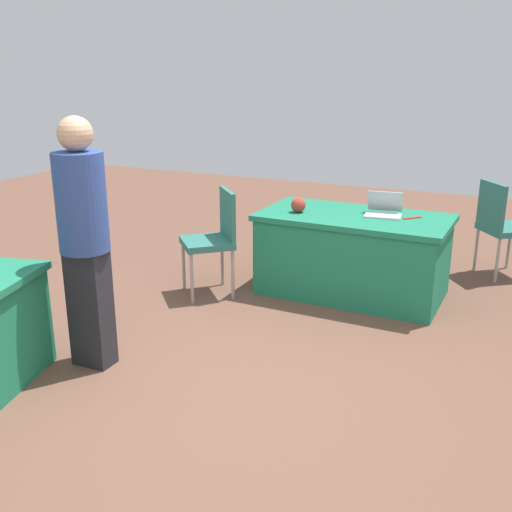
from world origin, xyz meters
TOP-DOWN VIEW (x-y plane):
  - ground_plane at (0.00, 0.00)m, footprint 14.40×14.40m
  - table_foreground at (-0.21, -2.15)m, footprint 1.73×0.95m
  - chair_tucked_left at (-1.41, -3.23)m, footprint 0.62×0.62m
  - chair_aisle at (0.96, -1.62)m, footprint 0.62×0.62m
  - person_presenter at (1.09, -0.01)m, footprint 0.34×0.34m
  - laptop_silver at (-0.45, -2.24)m, footprint 0.35×0.33m
  - yarn_ball at (0.30, -2.03)m, footprint 0.14×0.14m
  - scissors_red at (-0.71, -2.24)m, footprint 0.15×0.16m

SIDE VIEW (x-z plane):
  - ground_plane at x=0.00m, z-range 0.00..0.00m
  - table_foreground at x=-0.21m, z-range 0.00..0.76m
  - chair_tucked_left at x=-1.41m, z-range 0.08..1.04m
  - chair_aisle at x=0.96m, z-range 0.08..1.06m
  - scissors_red at x=-0.71m, z-range 0.76..0.77m
  - laptop_silver at x=-0.45m, z-range 0.70..0.90m
  - yarn_ball at x=0.30m, z-range 0.76..0.89m
  - person_presenter at x=1.09m, z-range 0.11..1.87m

